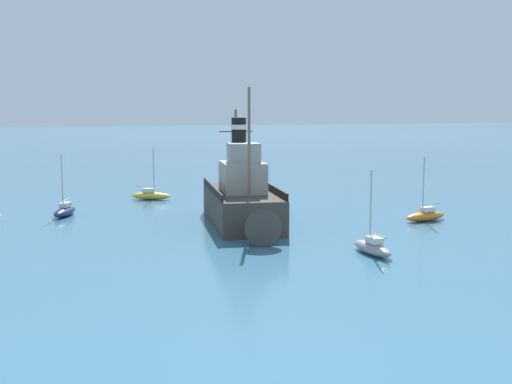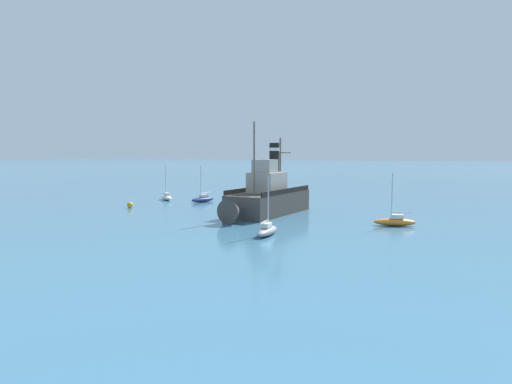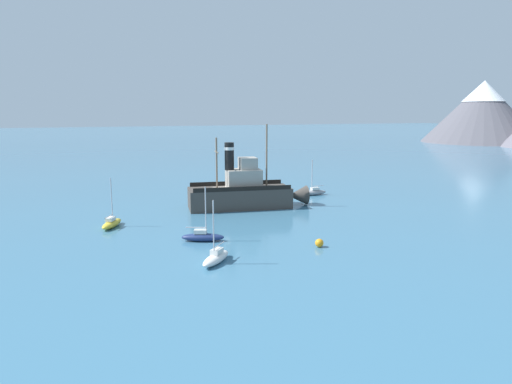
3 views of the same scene
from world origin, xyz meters
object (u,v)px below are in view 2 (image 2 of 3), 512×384
Objects in this scene: mooring_buoy at (130,205)px; sailboat_orange at (395,221)px; sailboat_navy at (203,199)px; sailboat_yellow at (276,196)px; old_tugboat at (266,198)px; sailboat_grey at (267,230)px; sailboat_white at (166,197)px.

sailboat_orange is at bearing 174.81° from mooring_buoy.
sailboat_navy is at bearing -24.22° from sailboat_orange.
sailboat_navy and sailboat_orange have the same top height.
sailboat_yellow reaches higher than mooring_buoy.
old_tugboat is 17.60m from mooring_buoy.
sailboat_yellow and sailboat_grey have the same top height.
mooring_buoy is (17.54, 0.18, -1.47)m from old_tugboat.
sailboat_navy is at bearing -35.26° from old_tugboat.
sailboat_yellow is at bearing -46.80° from sailboat_orange.
sailboat_yellow is 6.77× the size of mooring_buoy.
sailboat_grey is 1.00× the size of sailboat_white.
old_tugboat is at bearing -12.50° from sailboat_orange.
sailboat_yellow is 1.00× the size of sailboat_orange.
old_tugboat is at bearing -70.77° from sailboat_grey.
sailboat_yellow and sailboat_white have the same top height.
sailboat_orange is 34.00m from sailboat_white.
old_tugboat is at bearing -179.40° from mooring_buoy.
sailboat_orange is (-9.52, -8.65, 0.00)m from sailboat_grey.
mooring_buoy is (31.13, -2.83, -0.06)m from sailboat_orange.
sailboat_navy is at bearing -51.37° from sailboat_grey.
sailboat_yellow is 20.87m from mooring_buoy.
sailboat_navy is (12.07, -8.53, -1.40)m from old_tugboat.
sailboat_navy is 6.77× the size of mooring_buoy.
sailboat_grey is (-4.07, 11.66, -1.40)m from old_tugboat.
sailboat_navy is (8.16, 7.09, 0.00)m from sailboat_yellow.
sailboat_navy is 1.00× the size of sailboat_grey.
sailboat_yellow is 25.56m from sailboat_orange.
old_tugboat reaches higher than sailboat_orange.
sailboat_white is at bearing -20.99° from sailboat_orange.
mooring_buoy is at bearing -5.19° from sailboat_orange.
old_tugboat is 13.99m from sailboat_orange.
sailboat_orange is at bearing 159.01° from sailboat_white.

